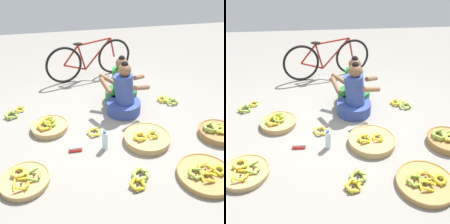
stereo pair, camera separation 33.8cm
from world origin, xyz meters
TOP-DOWN VIEW (x-y plane):
  - ground_plane at (0.00, 0.00)m, footprint 10.00×10.00m
  - vendor_woman_front at (0.29, 0.30)m, footprint 0.71×0.54m
  - vendor_woman_behind at (0.34, 0.66)m, footprint 0.75×0.52m
  - bicycle_leaning at (-0.03, 1.65)m, footprint 1.66×0.46m
  - banana_basket_near_bicycle at (-1.11, -0.86)m, footprint 0.55×0.55m
  - banana_basket_mid_left at (1.39, -0.55)m, footprint 0.53×0.53m
  - banana_basket_back_center at (0.41, -0.46)m, footprint 0.61×0.61m
  - banana_basket_back_right at (-0.84, 0.07)m, footprint 0.52×0.52m
  - banana_basket_near_vendor at (0.85, -1.20)m, footprint 0.64×0.64m
  - loose_bananas_front_left at (0.11, -1.10)m, footprint 0.29×0.35m
  - loose_bananas_front_center at (1.08, 0.45)m, footprint 0.34×0.33m
  - loose_bananas_back_left at (-0.24, -0.16)m, footprint 0.21×0.22m
  - loose_bananas_front_right at (-1.37, 0.56)m, footprint 0.31×0.36m
  - water_bottle at (-0.15, -0.49)m, footprint 0.07×0.07m
  - packet_carton_stack at (-0.52, -0.45)m, footprint 0.18×0.07m

SIDE VIEW (x-z plane):
  - ground_plane at x=0.00m, z-range 0.00..0.00m
  - loose_bananas_back_left at x=-0.24m, z-range -0.02..0.07m
  - loose_bananas_front_right at x=-1.37m, z-range -0.02..0.07m
  - loose_bananas_front_center at x=1.08m, z-range -0.02..0.08m
  - packet_carton_stack at x=-0.52m, z-range 0.00..0.06m
  - loose_bananas_front_left at x=0.11m, z-range -0.01..0.08m
  - banana_basket_near_vendor at x=0.85m, z-range -0.02..0.11m
  - banana_basket_near_bicycle at x=-1.11m, z-range -0.03..0.11m
  - banana_basket_back_right at x=-0.84m, z-range -0.03..0.13m
  - banana_basket_back_center at x=0.41m, z-range -0.03..0.13m
  - banana_basket_mid_left at x=1.39m, z-range -0.02..0.15m
  - water_bottle at x=-0.15m, z-range -0.01..0.26m
  - vendor_woman_behind at x=0.34m, z-range -0.14..0.64m
  - vendor_woman_front at x=0.29m, z-range -0.15..0.68m
  - bicycle_leaning at x=-0.03m, z-range -0.01..0.73m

